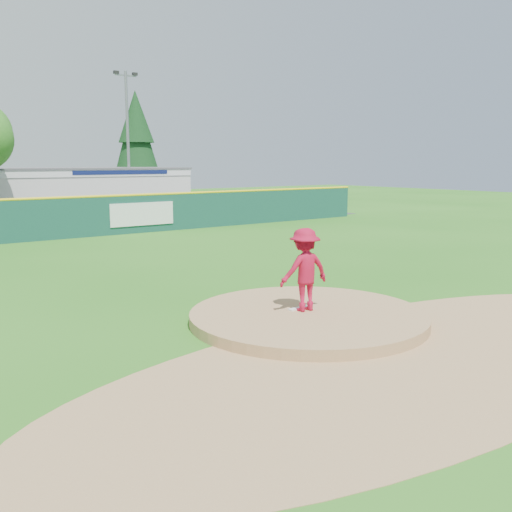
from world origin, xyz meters
TOP-DOWN VIEW (x-y plane):
  - ground at (0.00, 0.00)m, footprint 120.00×120.00m
  - pitchers_mound at (0.00, 0.00)m, footprint 5.50×5.50m
  - pitching_rubber at (0.00, 0.30)m, footprint 0.60×0.15m
  - infield_dirt_arc at (0.00, -3.00)m, footprint 15.40×15.40m
  - parking_lot at (0.00, 27.00)m, footprint 44.00×16.00m
  - pitcher at (0.02, 0.16)m, footprint 1.33×0.87m
  - van at (-1.23, 23.20)m, footprint 5.84×4.33m
  - pool_building_grp at (6.00, 31.99)m, footprint 15.20×8.20m
  - outfield_fence at (0.00, 18.00)m, footprint 40.00×0.14m
  - conifer_tree at (13.00, 36.00)m, footprint 4.40×4.40m
  - light_pole_right at (9.00, 29.00)m, footprint 1.75×0.25m

SIDE VIEW (x-z plane):
  - ground at x=0.00m, z-range 0.00..0.00m
  - pitchers_mound at x=0.00m, z-range -0.25..0.25m
  - infield_dirt_arc at x=0.00m, z-range 0.00..0.01m
  - parking_lot at x=0.00m, z-range 0.00..0.02m
  - pitching_rubber at x=0.00m, z-range 0.25..0.29m
  - van at x=-1.23m, z-range 0.02..1.49m
  - outfield_fence at x=0.00m, z-range 0.05..2.12m
  - pitcher at x=0.02m, z-range 0.25..2.19m
  - pool_building_grp at x=6.00m, z-range 0.01..3.32m
  - conifer_tree at x=13.00m, z-range 0.79..10.29m
  - light_pole_right at x=9.00m, z-range 0.54..10.54m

